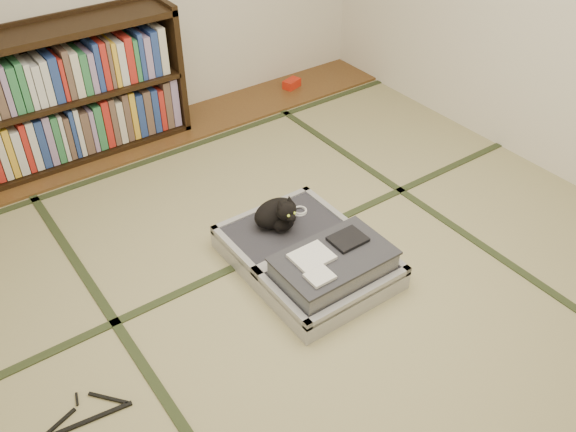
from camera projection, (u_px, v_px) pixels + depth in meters
floor at (318, 288)px, 3.31m from camera, size 4.50×4.50×0.00m
wood_strip at (156, 134)px, 4.59m from camera, size 4.00×0.50×0.02m
red_item at (292, 84)px, 5.17m from camera, size 0.17×0.13×0.07m
room_shell at (329, 24)px, 2.41m from camera, size 4.50×4.50×4.50m
tatami_borders at (267, 239)px, 3.63m from camera, size 4.00×4.50×0.01m
bookcase at (74, 96)px, 4.13m from camera, size 1.52×0.35×0.98m
suitcase at (311, 258)px, 3.36m from camera, size 0.70×0.93×0.27m
cat at (278, 214)px, 3.46m from camera, size 0.31×0.31×0.25m
cable_coil at (299, 211)px, 3.62m from camera, size 0.10×0.10×0.02m
hanger at (85, 416)px, 2.67m from camera, size 0.41×0.21×0.01m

